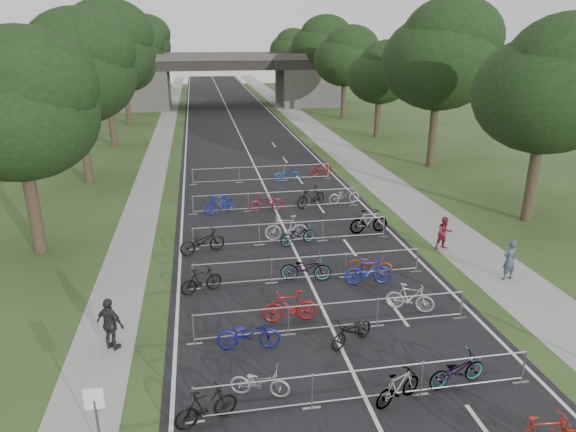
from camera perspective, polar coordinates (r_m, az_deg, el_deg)
name	(u,v)px	position (r m, az deg, el deg)	size (l,w,h in m)	color
road	(235,124)	(58.20, -5.95, 10.13)	(11.00, 140.00, 0.01)	black
sidewalk_right	(305,122)	(59.30, 1.90, 10.40)	(3.00, 140.00, 0.01)	gray
sidewalk_left	(166,126)	(58.15, -13.44, 9.71)	(2.00, 140.00, 0.01)	gray
lane_markings	(235,124)	(58.20, -5.95, 10.13)	(0.12, 140.00, 0.00)	silver
overpass_bridge	(225,80)	(72.64, -7.00, 14.76)	(31.00, 8.00, 7.05)	#45423E
park_sign	(95,409)	(13.40, -20.61, -19.41)	(0.45, 0.06, 1.83)	#4C4C51
tree_left_0	(18,109)	(24.51, -27.77, 10.48)	(6.72, 6.72, 10.25)	#33261C
tree_right_0	(550,88)	(29.00, 27.11, 12.54)	(7.17, 7.17, 10.93)	#33261C
tree_left_1	(76,70)	(36.02, -22.48, 14.76)	(7.56, 7.56, 11.53)	#33261C
tree_right_1	(442,57)	(39.22, 16.71, 16.55)	(8.18, 8.18, 12.47)	#33261C
tree_left_2	(105,51)	(47.79, -19.69, 16.91)	(8.40, 8.40, 12.81)	#33261C
tree_right_2	(381,74)	(50.37, 10.34, 15.29)	(6.16, 6.16, 9.39)	#33261C
tree_left_3	(124,63)	(59.73, -17.73, 15.86)	(6.72, 6.72, 10.25)	#33261C
tree_right_3	(346,57)	(61.71, 6.45, 17.11)	(7.17, 7.17, 10.93)	#33261C
tree_left_4	(135,52)	(71.62, -16.63, 17.09)	(7.56, 7.56, 11.53)	#33261C
tree_right_4	(321,46)	(73.28, 3.74, 18.32)	(8.18, 8.18, 12.47)	#33261C
tree_left_5	(143,43)	(83.54, -15.83, 17.96)	(8.40, 8.40, 12.81)	#33261C
tree_right_5	(303,57)	(85.04, 1.73, 17.20)	(6.16, 6.16, 9.39)	#33261C
tree_left_6	(150,52)	(95.54, -15.09, 17.16)	(6.72, 6.72, 10.25)	#33261C
tree_right_6	(290,49)	(96.79, 0.22, 18.07)	(7.17, 7.17, 10.93)	#33261C
barrier_row_1	(368,385)	(14.63, 8.86, -18.08)	(9.70, 0.08, 1.10)	#9DA0A5
barrier_row_2	(333,317)	(17.48, 5.07, -11.07)	(9.70, 0.08, 1.10)	#9DA0A5
barrier_row_3	(309,268)	(20.74, 2.37, -5.82)	(9.70, 0.08, 1.10)	#9DA0A5
barrier_row_4	(291,233)	(24.34, 0.37, -1.85)	(9.70, 0.08, 1.10)	#9DA0A5
barrier_row_5	(275,201)	(28.99, -1.42, 1.71)	(9.70, 0.08, 1.10)	#9DA0A5
barrier_row_6	(262,174)	(34.69, -2.92, 4.70)	(9.70, 0.08, 1.10)	#9DA0A5
bike_4	(206,406)	(14.03, -9.10, -20.16)	(0.48, 1.71, 1.03)	black
bike_5	(260,382)	(14.77, -3.15, -17.95)	(0.58, 1.68, 0.88)	#97979E
bike_6	(398,387)	(14.80, 12.15, -18.12)	(0.46, 1.61, 0.97)	#9DA0A5
bike_7	(457,370)	(15.84, 18.26, -15.98)	(0.63, 1.81, 0.95)	#9DA0A5
bike_8	(249,334)	(16.59, -4.40, -12.93)	(0.70, 2.02, 1.06)	navy
bike_9	(290,307)	(17.91, 0.22, -10.04)	(0.55, 1.94, 1.16)	maroon
bike_10	(352,332)	(16.91, 7.14, -12.63)	(0.61, 1.76, 0.92)	black
bike_11	(410,298)	(19.09, 13.41, -8.84)	(0.49, 1.73, 1.04)	#ABADB3
bike_12	(201,281)	(20.11, -9.62, -7.09)	(0.47, 1.67, 1.01)	black
bike_13	(306,268)	(20.76, 2.00, -5.82)	(0.71, 2.04, 1.07)	#9DA0A5
bike_14	(369,271)	(20.64, 8.96, -6.09)	(0.54, 1.91, 1.15)	navy
bike_15	(371,264)	(21.51, 9.16, -5.29)	(0.63, 1.81, 0.95)	#9D3416
bike_16	(202,242)	(23.58, -9.52, -2.84)	(0.74, 2.11, 1.11)	black
bike_17	(286,228)	(24.63, -0.18, -1.37)	(0.59, 2.09, 1.26)	#99989F
bike_18	(298,235)	(24.24, 1.08, -2.11)	(0.64, 1.82, 0.96)	#9DA0A5
bike_19	(369,222)	(25.90, 8.97, -0.61)	(0.57, 2.01, 1.21)	#9DA0A5
bike_20	(219,203)	(28.65, -7.66, 1.39)	(0.55, 1.93, 1.16)	navy
bike_21	(266,202)	(28.85, -2.42, 1.54)	(0.68, 1.95, 1.03)	maroon
bike_22	(311,197)	(29.45, 2.55, 2.13)	(0.58, 2.05, 1.23)	black
bike_23	(344,195)	(30.31, 6.26, 2.30)	(0.66, 1.89, 0.99)	#929298
bike_26	(286,174)	(34.88, -0.17, 4.69)	(0.63, 1.82, 0.96)	navy
bike_27	(321,169)	(36.23, 3.70, 5.28)	(0.49, 1.72, 1.03)	maroon
pedestrian_a	(509,260)	(22.52, 23.38, -4.51)	(0.63, 0.41, 1.71)	#374153
pedestrian_b	(444,233)	(24.68, 16.99, -1.86)	(0.76, 0.59, 1.55)	maroon
pedestrian_c	(110,324)	(17.26, -19.13, -11.32)	(1.03, 0.43, 1.76)	#262629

